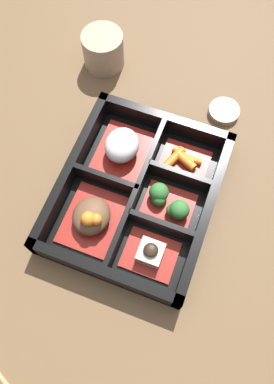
{
  "coord_description": "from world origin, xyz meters",
  "views": [
    {
      "loc": [
        -0.21,
        -0.08,
        0.56
      ],
      "look_at": [
        0.0,
        0.0,
        0.03
      ],
      "focal_mm": 35.0,
      "sensor_mm": 36.0,
      "label": 1
    }
  ],
  "objects": [
    {
      "name": "sauce_dish",
      "position": [
        0.21,
        -0.09,
        0.01
      ],
      "size": [
        0.05,
        0.05,
        0.01
      ],
      "color": "gray",
      "rests_on": "ground_plane"
    },
    {
      "name": "bowl_tofu",
      "position": [
        -0.08,
        -0.05,
        0.02
      ],
      "size": [
        0.07,
        0.08,
        0.03
      ],
      "color": "maroon",
      "rests_on": "bento_base"
    },
    {
      "name": "bento_rim",
      "position": [
        0.0,
        -0.0,
        0.02
      ],
      "size": [
        0.28,
        0.24,
        0.05
      ],
      "color": "black",
      "rests_on": "ground_plane"
    },
    {
      "name": "bowl_greens",
      "position": [
        0.0,
        -0.05,
        0.03
      ],
      "size": [
        0.07,
        0.08,
        0.04
      ],
      "color": "maroon",
      "rests_on": "bento_base"
    },
    {
      "name": "bowl_carrots",
      "position": [
        0.08,
        -0.05,
        0.02
      ],
      "size": [
        0.06,
        0.08,
        0.02
      ],
      "color": "maroon",
      "rests_on": "bento_base"
    },
    {
      "name": "bowl_rice",
      "position": [
        0.06,
        0.05,
        0.03
      ],
      "size": [
        0.11,
        0.08,
        0.05
      ],
      "color": "maroon",
      "rests_on": "bento_base"
    },
    {
      "name": "bowl_stew",
      "position": [
        -0.06,
        0.05,
        0.03
      ],
      "size": [
        0.11,
        0.08,
        0.05
      ],
      "color": "maroon",
      "rests_on": "bento_base"
    },
    {
      "name": "tea_cup",
      "position": [
        0.24,
        0.16,
        0.03
      ],
      "size": [
        0.07,
        0.07,
        0.07
      ],
      "color": "gray",
      "rests_on": "ground_plane"
    },
    {
      "name": "bento_base",
      "position": [
        0.0,
        0.0,
        0.01
      ],
      "size": [
        0.28,
        0.24,
        0.01
      ],
      "color": "black",
      "rests_on": "ground_plane"
    },
    {
      "name": "ground_plane",
      "position": [
        0.0,
        0.0,
        0.0
      ],
      "size": [
        3.0,
        3.0,
        0.0
      ],
      "primitive_type": "plane",
      "color": "brown"
    }
  ]
}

